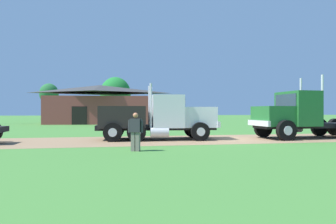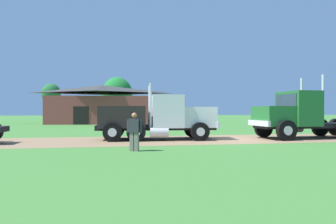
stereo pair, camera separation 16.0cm
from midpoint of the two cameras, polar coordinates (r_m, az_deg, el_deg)
ground_plane at (r=17.78m, az=10.16°, el=-5.12°), size 200.00×200.00×0.00m
dirt_track at (r=17.78m, az=10.16°, el=-5.11°), size 120.00×5.49×0.01m
truck_foreground_white at (r=17.20m, az=-2.33°, el=-1.10°), size 7.01×2.98×3.17m
truck_near_left at (r=19.57m, az=23.36°, el=-0.76°), size 7.56×3.03×3.75m
visitor_by_barrel at (r=12.25m, az=-6.60°, el=-3.55°), size 0.59×0.41×1.57m
shed_building at (r=40.30m, az=-12.98°, el=1.32°), size 14.21×8.64×5.07m
tree_left at (r=59.30m, az=-21.91°, el=3.25°), size 3.40×3.40×6.75m
tree_mid at (r=49.10m, az=-10.12°, el=3.46°), size 4.90×4.90×7.16m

